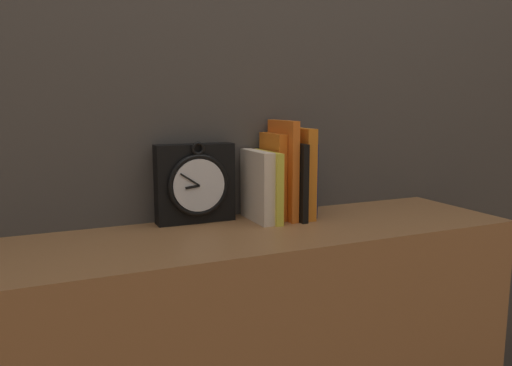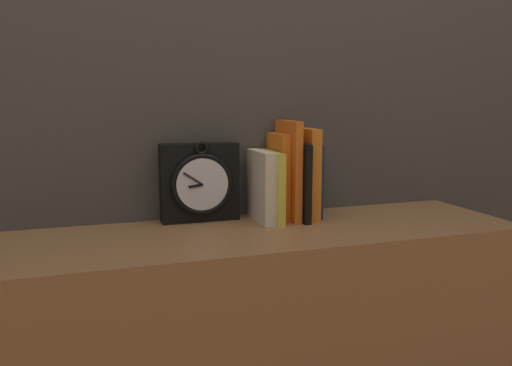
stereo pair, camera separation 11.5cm
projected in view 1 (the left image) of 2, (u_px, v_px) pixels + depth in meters
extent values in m
cube|color=#47423D|center=(223.00, 16.00, 1.27)|extent=(6.00, 0.05, 2.60)
cube|color=black|center=(195.00, 183.00, 1.24)|extent=(0.20, 0.05, 0.20)
torus|color=black|center=(199.00, 185.00, 1.21)|extent=(0.15, 0.01, 0.15)
cylinder|color=silver|center=(199.00, 185.00, 1.21)|extent=(0.13, 0.01, 0.13)
cube|color=black|center=(193.00, 187.00, 1.20)|extent=(0.04, 0.00, 0.01)
cube|color=black|center=(190.00, 180.00, 1.19)|extent=(0.05, 0.00, 0.03)
torus|color=black|center=(198.00, 149.00, 1.20)|extent=(0.03, 0.01, 0.03)
cube|color=beige|center=(257.00, 186.00, 1.26)|extent=(0.03, 0.15, 0.18)
cube|color=yellow|center=(267.00, 186.00, 1.26)|extent=(0.02, 0.16, 0.18)
cube|color=orange|center=(273.00, 176.00, 1.29)|extent=(0.02, 0.12, 0.22)
cube|color=orange|center=(283.00, 170.00, 1.28)|extent=(0.02, 0.14, 0.25)
cube|color=black|center=(291.00, 180.00, 1.29)|extent=(0.02, 0.16, 0.20)
cube|color=orange|center=(299.00, 173.00, 1.30)|extent=(0.03, 0.14, 0.23)
cube|color=navy|center=(304.00, 179.00, 1.33)|extent=(0.02, 0.12, 0.19)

